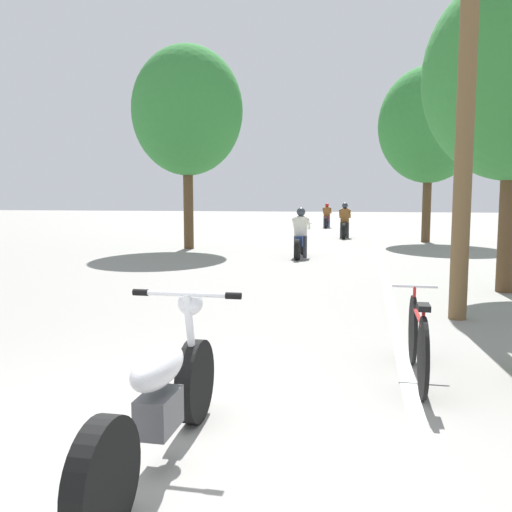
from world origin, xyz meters
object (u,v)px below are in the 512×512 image
object	(u,v)px
motorcycle_rider_lead	(301,238)
motorcycle_rider_far	(327,218)
bicycle_parked	(418,340)
roadside_tree_right_far	(429,125)
motorcycle_foreground	(161,398)
utility_pole	(467,78)
roadside_tree_left	(187,111)
motorcycle_rider_mid	(345,225)

from	to	relation	value
motorcycle_rider_lead	motorcycle_rider_far	size ratio (longest dim) A/B	0.97
motorcycle_rider_far	bicycle_parked	bearing A→B (deg)	-84.10
roadside_tree_right_far	motorcycle_rider_far	bearing A→B (deg)	115.64
motorcycle_foreground	roadside_tree_right_far	bearing A→B (deg)	79.17
motorcycle_rider_lead	bicycle_parked	world-z (taller)	motorcycle_rider_lead
motorcycle_rider_far	utility_pole	bearing A→B (deg)	-81.43
motorcycle_foreground	roadside_tree_left	bearing A→B (deg)	107.79
utility_pole	motorcycle_foreground	world-z (taller)	utility_pole
bicycle_parked	motorcycle_rider_lead	bearing A→B (deg)	102.78
motorcycle_rider_far	motorcycle_rider_mid	bearing A→B (deg)	-80.43
roadside_tree_left	motorcycle_rider_lead	size ratio (longest dim) A/B	3.24
roadside_tree_right_far	motorcycle_rider_far	xyz separation A→B (m)	(-4.33, 9.02, -3.81)
roadside_tree_right_far	bicycle_parked	world-z (taller)	roadside_tree_right_far
utility_pole	motorcycle_rider_far	size ratio (longest dim) A/B	3.05
motorcycle_foreground	motorcycle_rider_mid	world-z (taller)	motorcycle_rider_mid
utility_pole	bicycle_parked	distance (m)	4.03
motorcycle_rider_mid	bicycle_parked	xyz separation A→B (m)	(1.34, -17.64, -0.18)
motorcycle_foreground	bicycle_parked	bearing A→B (deg)	49.30
utility_pole	motorcycle_rider_lead	size ratio (longest dim) A/B	3.17
utility_pole	roadside_tree_right_far	size ratio (longest dim) A/B	0.98
motorcycle_foreground	bicycle_parked	world-z (taller)	motorcycle_foreground
roadside_tree_left	motorcycle_rider_far	xyz separation A→B (m)	(3.57, 13.28, -3.90)
motorcycle_foreground	motorcycle_rider_lead	world-z (taller)	motorcycle_rider_lead
roadside_tree_left	motorcycle_rider_lead	distance (m)	5.80
roadside_tree_right_far	roadside_tree_left	xyz separation A→B (m)	(-7.89, -4.26, 0.10)
motorcycle_rider_mid	bicycle_parked	size ratio (longest dim) A/B	1.25
motorcycle_rider_lead	bicycle_parked	distance (m)	10.24
roadside_tree_right_far	motorcycle_foreground	bearing A→B (deg)	-100.83
roadside_tree_left	bicycle_parked	bearing A→B (deg)	-62.47
motorcycle_foreground	motorcycle_rider_lead	xyz separation A→B (m)	(-0.54, 11.99, 0.10)
roadside_tree_right_far	motorcycle_rider_far	world-z (taller)	roadside_tree_right_far
motorcycle_foreground	motorcycle_rider_lead	bearing A→B (deg)	92.58
roadside_tree_left	motorcycle_rider_far	bearing A→B (deg)	74.97
motorcycle_foreground	motorcycle_rider_far	bearing A→B (deg)	91.84
motorcycle_rider_far	bicycle_parked	xyz separation A→B (m)	(2.59, -25.09, -0.14)
motorcycle_rider_far	roadside_tree_left	bearing A→B (deg)	-105.03
motorcycle_foreground	motorcycle_rider_mid	xyz separation A→B (m)	(0.39, 19.65, 0.12)
roadside_tree_right_far	roadside_tree_left	distance (m)	8.97
motorcycle_rider_mid	motorcycle_rider_far	bearing A→B (deg)	99.57
motorcycle_foreground	utility_pole	bearing A→B (deg)	61.95
motorcycle_rider_lead	motorcycle_rider_mid	size ratio (longest dim) A/B	0.95
roadside_tree_right_far	motorcycle_rider_lead	world-z (taller)	roadside_tree_right_far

